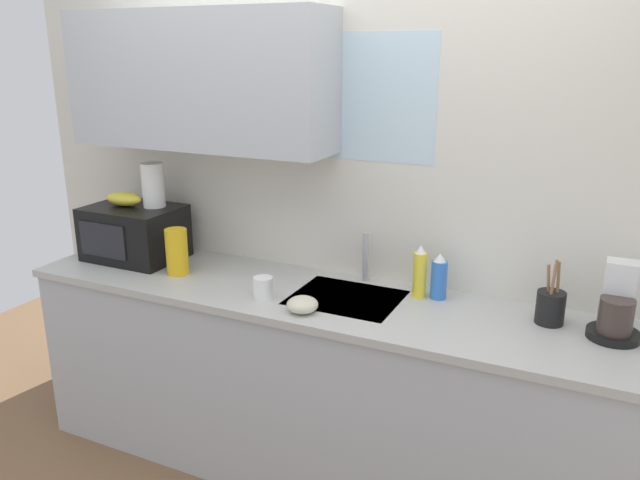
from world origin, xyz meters
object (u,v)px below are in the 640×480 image
Objects in this scene: dish_soap_bottle_blue at (439,278)px; small_bowl at (302,305)px; utensil_crock at (550,307)px; cereal_canister at (177,252)px; dish_soap_bottle_yellow at (420,273)px; banana_bunch at (124,199)px; mug_white at (263,288)px; microwave at (134,233)px; paper_towel_roll at (153,185)px; coffee_maker at (616,309)px.

dish_soap_bottle_blue is 0.60m from small_bowl.
cereal_canister is at bearing -174.17° from utensil_crock.
utensil_crock is (0.54, -0.04, -0.04)m from dish_soap_bottle_yellow.
banana_bunch is at bearing 165.62° from cereal_canister.
cereal_canister is at bearing 170.23° from mug_white.
microwave reaches higher than mug_white.
microwave is 2.09× the size of cereal_canister.
paper_towel_roll reaches higher than coffee_maker.
small_bowl is (0.22, -0.06, -0.02)m from mug_white.
dish_soap_bottle_yellow is 0.54m from utensil_crock.
dish_soap_bottle_blue is 1.22m from cereal_canister.
banana_bunch reaches higher than dish_soap_bottle_blue.
paper_towel_roll is at bearing 147.99° from cereal_canister.
dish_soap_bottle_yellow is at bearing 43.66° from small_bowl.
coffee_maker reaches higher than small_bowl.
microwave is at bearing -1.80° from banana_bunch.
microwave is 2.23m from coffee_maker.
microwave is 0.18m from banana_bunch.
dish_soap_bottle_yellow is 1.14m from cereal_canister.
banana_bunch is at bearing -161.57° from paper_towel_roll.
dish_soap_bottle_yellow is at bearing 10.72° from cereal_canister.
cereal_canister reaches higher than small_bowl.
cereal_canister is (-1.89, -0.16, 0.01)m from coffee_maker.
dish_soap_bottle_blue is at bearing 173.79° from coffee_maker.
dish_soap_bottle_blue is 0.76× the size of utensil_crock.
utensil_crock reaches higher than mug_white.
small_bowl is at bearing -12.92° from microwave.
banana_bunch is 2.29m from coffee_maker.
dish_soap_bottle_blue is (1.54, 0.14, -0.04)m from microwave.
coffee_maker is 1.39m from mug_white.
paper_towel_roll is at bearing 163.02° from small_bowl.
dish_soap_bottle_yellow is 0.88× the size of utensil_crock.
microwave is 1.55m from dish_soap_bottle_blue.
utensil_crock is at bearing -7.87° from dish_soap_bottle_blue.
small_bowl is (0.98, -0.30, -0.35)m from paper_towel_roll.
dish_soap_bottle_yellow is at bearing 2.63° from paper_towel_roll.
banana_bunch is 0.99× the size of dish_soap_bottle_blue.
microwave is 2.30× the size of banana_bunch.
small_bowl is (-1.15, -0.31, -0.07)m from coffee_maker.
coffee_maker is (2.28, 0.06, -0.20)m from banana_bunch.
microwave is 0.36m from cereal_canister.
cereal_canister is at bearing -169.00° from dish_soap_bottle_blue.
paper_towel_roll reaches higher than banana_bunch.
cereal_canister is at bearing -175.22° from coffee_maker.
banana_bunch is at bearing -175.20° from dish_soap_bottle_blue.
coffee_maker reaches higher than dish_soap_bottle_blue.
coffee_maker reaches higher than utensil_crock.
paper_towel_roll is at bearing 18.43° from banana_bunch.
utensil_crock is (-0.23, 0.01, -0.04)m from coffee_maker.
mug_white is at bearing -153.24° from dish_soap_bottle_yellow.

